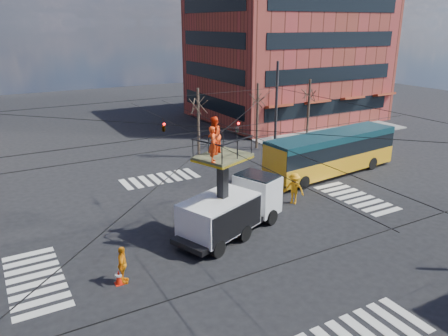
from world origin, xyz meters
TOP-DOWN VIEW (x-y plane):
  - ground at (0.00, 0.00)m, footprint 120.00×120.00m
  - sidewalk_ne at (21.00, 21.00)m, footprint 18.00×18.00m
  - crosswalks at (0.00, 0.00)m, footprint 22.40×22.40m
  - building_ne at (21.98, 23.98)m, footprint 20.06×16.06m
  - overhead_network at (-0.07, 0.40)m, footprint 24.24×24.24m
  - tree_a at (5.00, 13.50)m, footprint 2.00×2.00m
  - tree_b at (11.00, 13.50)m, footprint 2.00×2.00m
  - tree_c at (17.00, 13.50)m, footprint 2.00×2.00m
  - utility_truck at (0.24, -0.23)m, footprint 7.36×4.67m
  - city_bus at (11.91, 4.58)m, footprint 11.89×3.72m
  - traffic_cone at (-6.75, -2.19)m, footprint 0.36×0.36m
  - worker_ground at (-6.54, -2.17)m, footprint 0.80×1.12m
  - flagger at (5.78, 1.31)m, footprint 1.39×1.53m

SIDE VIEW (x-z plane):
  - ground at x=0.00m, z-range 0.00..0.00m
  - crosswalks at x=0.00m, z-range 0.00..0.02m
  - sidewalk_ne at x=21.00m, z-range 0.00..0.12m
  - traffic_cone at x=-6.75m, z-range 0.00..0.71m
  - worker_ground at x=-6.54m, z-range 0.00..1.77m
  - flagger at x=5.78m, z-range 0.00..2.06m
  - city_bus at x=11.91m, z-range 0.12..3.32m
  - utility_truck at x=0.24m, z-range -1.20..5.44m
  - overhead_network at x=-0.07m, z-range 0.29..8.29m
  - tree_a at x=5.00m, z-range 1.63..7.63m
  - tree_b at x=11.00m, z-range 1.63..7.63m
  - tree_c at x=17.00m, z-range 1.63..7.63m
  - building_ne at x=21.98m, z-range 0.00..14.00m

